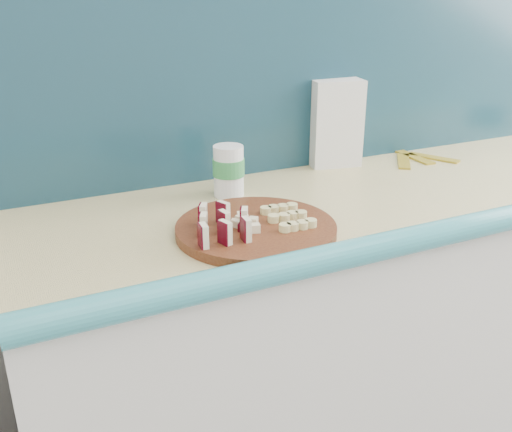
{
  "coord_description": "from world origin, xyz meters",
  "views": [
    {
      "loc": [
        -0.96,
        0.33,
        1.42
      ],
      "look_at": [
        -0.46,
        1.38,
        0.95
      ],
      "focal_mm": 40.0,
      "sensor_mm": 36.0,
      "label": 1
    }
  ],
  "objects": [
    {
      "name": "kitchen_counter",
      "position": [
        0.1,
        1.5,
        0.46
      ],
      "size": [
        2.2,
        0.63,
        0.91
      ],
      "color": "silver",
      "rests_on": "ground"
    },
    {
      "name": "backsplash",
      "position": [
        0.1,
        1.79,
        1.16
      ],
      "size": [
        2.2,
        0.02,
        0.5
      ],
      "primitive_type": "cube",
      "color": "teal",
      "rests_on": "kitchen_counter"
    },
    {
      "name": "cutting_board",
      "position": [
        -0.46,
        1.38,
        0.92
      ],
      "size": [
        0.39,
        0.39,
        0.02
      ],
      "primitive_type": "cylinder",
      "rotation": [
        0.0,
        0.0,
        -0.08
      ],
      "color": "#411A0E",
      "rests_on": "kitchen_counter"
    },
    {
      "name": "apple_wedges",
      "position": [
        -0.55,
        1.36,
        0.96
      ],
      "size": [
        0.13,
        0.14,
        0.05
      ],
      "color": "beige",
      "rests_on": "cutting_board"
    },
    {
      "name": "apple_chunks",
      "position": [
        -0.48,
        1.38,
        0.94
      ],
      "size": [
        0.05,
        0.05,
        0.02
      ],
      "color": "beige",
      "rests_on": "cutting_board"
    },
    {
      "name": "banana_slices",
      "position": [
        -0.39,
        1.37,
        0.94
      ],
      "size": [
        0.1,
        0.14,
        0.02
      ],
      "color": "#D9CD84",
      "rests_on": "cutting_board"
    },
    {
      "name": "flour_bag",
      "position": [
        -0.02,
        1.76,
        1.04
      ],
      "size": [
        0.17,
        0.14,
        0.26
      ],
      "primitive_type": "cube",
      "rotation": [
        0.0,
        0.0,
        -0.21
      ],
      "color": "silver",
      "rests_on": "kitchen_counter"
    },
    {
      "name": "canister",
      "position": [
        -0.42,
        1.63,
        0.98
      ],
      "size": [
        0.08,
        0.08,
        0.13
      ],
      "rotation": [
        0.0,
        0.0,
        -0.08
      ],
      "color": "white",
      "rests_on": "kitchen_counter"
    },
    {
      "name": "banana_peel",
      "position": [
        0.25,
        1.68,
        0.91
      ],
      "size": [
        0.23,
        0.19,
        0.01
      ],
      "rotation": [
        0.0,
        0.0,
        -0.21
      ],
      "color": "gold",
      "rests_on": "kitchen_counter"
    }
  ]
}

